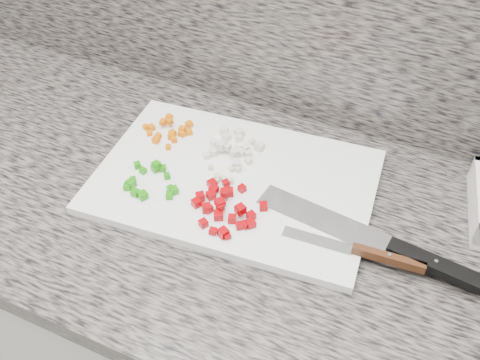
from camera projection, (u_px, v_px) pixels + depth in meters
The scene contains 10 objects.
cabinet at pixel (222, 334), 1.29m from camera, with size 3.92×0.62×0.86m, color white.
countertop at pixel (216, 207), 0.97m from camera, with size 3.96×0.64×0.04m, color #625C56.
cutting_board at pixel (235, 181), 0.98m from camera, with size 0.50×0.33×0.02m, color white.
carrot_pile at pixel (170, 130), 1.06m from camera, with size 0.10×0.10×0.02m.
onion_pile at pixel (234, 147), 1.02m from camera, with size 0.10×0.11×0.03m.
green_pepper_pile at pixel (148, 181), 0.96m from camera, with size 0.11×0.10×0.02m.
red_pepper_pile at pixel (223, 207), 0.91m from camera, with size 0.13×0.13×0.03m.
garlic_pile at pixel (226, 174), 0.97m from camera, with size 0.06×0.06×0.01m.
chef_knife at pixel (394, 248), 0.85m from camera, with size 0.38×0.09×0.02m.
paring_knife at pixel (370, 254), 0.84m from camera, with size 0.23×0.03×0.02m.
Camera 1 is at (0.31, 0.86, 1.59)m, focal length 40.00 mm.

